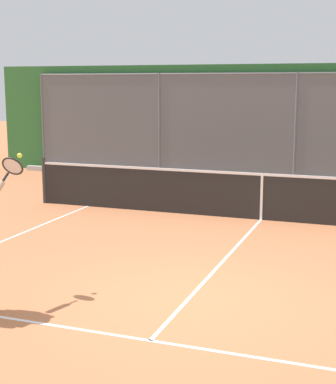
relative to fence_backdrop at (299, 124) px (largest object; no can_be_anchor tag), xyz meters
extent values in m
plane|color=#B76B42|center=(0.00, 9.92, -1.62)|extent=(60.00, 60.00, 0.00)
cube|color=white|center=(0.00, 11.27, -1.62)|extent=(6.17, 0.05, 0.01)
cube|color=white|center=(0.00, 8.22, -1.62)|extent=(0.05, 6.10, 0.01)
cylinder|color=#565B60|center=(0.00, 0.63, -0.10)|extent=(0.07, 0.07, 3.04)
cylinder|color=#565B60|center=(3.94, 0.63, -0.10)|extent=(0.07, 0.07, 3.04)
cylinder|color=#565B60|center=(7.88, 0.63, -0.10)|extent=(0.07, 0.07, 3.04)
cylinder|color=#565B60|center=(0.00, 0.63, 1.38)|extent=(15.76, 0.05, 0.05)
cube|color=#565B60|center=(0.00, 0.63, -0.10)|extent=(15.76, 0.02, 3.04)
cube|color=#2D6B33|center=(0.00, -0.02, 0.01)|extent=(18.76, 0.90, 3.27)
cube|color=#ADADA8|center=(0.00, 0.81, -1.55)|extent=(16.76, 0.18, 0.15)
cylinder|color=#2D2D2D|center=(5.07, 5.17, -1.09)|extent=(0.09, 0.09, 1.07)
cube|color=black|center=(0.00, 5.17, -1.17)|extent=(10.06, 0.02, 0.91)
cube|color=white|center=(0.00, 5.17, -0.69)|extent=(10.06, 0.04, 0.05)
cube|color=white|center=(0.00, 5.17, -1.17)|extent=(0.05, 0.04, 0.91)
cylinder|color=black|center=(2.21, 10.64, -0.05)|extent=(0.04, 0.17, 0.13)
torus|color=black|center=(2.22, 10.45, 0.07)|extent=(0.30, 0.20, 0.26)
cylinder|color=silver|center=(2.22, 10.45, 0.07)|extent=(0.26, 0.15, 0.21)
sphere|color=#D6E042|center=(2.23, 10.27, 0.19)|extent=(0.07, 0.07, 0.07)
camera|label=1|loc=(-2.22, 16.81, 1.12)|focal=55.11mm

